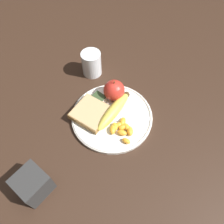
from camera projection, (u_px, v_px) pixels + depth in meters
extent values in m
plane|color=#332116|center=(112.00, 117.00, 0.70)|extent=(3.00, 3.00, 0.00)
cylinder|color=silver|center=(112.00, 116.00, 0.70)|extent=(0.26, 0.26, 0.01)
torus|color=silver|center=(112.00, 115.00, 0.69)|extent=(0.25, 0.25, 0.01)
cylinder|color=silver|center=(92.00, 63.00, 0.77)|extent=(0.07, 0.07, 0.09)
cylinder|color=#F4A81E|center=(92.00, 65.00, 0.78)|extent=(0.06, 0.06, 0.07)
sphere|color=red|center=(114.00, 90.00, 0.70)|extent=(0.07, 0.07, 0.07)
cylinder|color=brown|center=(114.00, 82.00, 0.67)|extent=(0.00, 0.00, 0.01)
ellipsoid|color=#E0CC4C|center=(114.00, 111.00, 0.68)|extent=(0.05, 0.17, 0.04)
sphere|color=#473319|center=(127.00, 95.00, 0.72)|extent=(0.02, 0.02, 0.02)
cube|color=olive|center=(91.00, 113.00, 0.68)|extent=(0.12, 0.11, 0.02)
cube|color=tan|center=(91.00, 113.00, 0.68)|extent=(0.11, 0.11, 0.02)
cube|color=silver|center=(127.00, 119.00, 0.68)|extent=(0.11, 0.10, 0.00)
cube|color=silver|center=(95.00, 121.00, 0.68)|extent=(0.06, 0.06, 0.00)
cube|color=white|center=(99.00, 99.00, 0.72)|extent=(0.04, 0.03, 0.02)
cube|color=#334728|center=(99.00, 97.00, 0.71)|extent=(0.04, 0.03, 0.00)
ellipsoid|color=#F9A32D|center=(123.00, 127.00, 0.66)|extent=(0.03, 0.03, 0.02)
ellipsoid|color=#F9A32D|center=(123.00, 121.00, 0.67)|extent=(0.03, 0.03, 0.02)
ellipsoid|color=#F9A32D|center=(122.00, 133.00, 0.65)|extent=(0.03, 0.03, 0.02)
ellipsoid|color=#F9A32D|center=(127.00, 127.00, 0.66)|extent=(0.03, 0.02, 0.02)
ellipsoid|color=#F9A32D|center=(113.00, 130.00, 0.65)|extent=(0.03, 0.04, 0.02)
ellipsoid|color=#F9A32D|center=(119.00, 125.00, 0.66)|extent=(0.02, 0.03, 0.01)
ellipsoid|color=#F9A32D|center=(115.00, 127.00, 0.66)|extent=(0.03, 0.03, 0.02)
ellipsoid|color=#F9A32D|center=(126.00, 141.00, 0.63)|extent=(0.03, 0.02, 0.01)
ellipsoid|color=#F9A32D|center=(130.00, 131.00, 0.65)|extent=(0.03, 0.04, 0.02)
cube|color=#2D2D2D|center=(33.00, 184.00, 0.55)|extent=(0.07, 0.07, 0.08)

